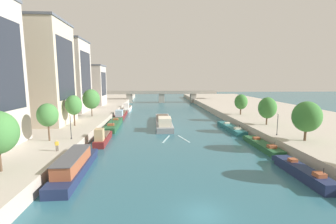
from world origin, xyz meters
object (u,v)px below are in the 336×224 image
moored_boat_left_lone (121,114)px  lamppost_left_bank (71,125)px  tree_left_past_mid (48,115)px  tree_left_end_of_row (91,99)px  tree_right_third (307,117)px  tree_right_second (241,102)px  tree_left_third (74,105)px  moored_boat_left_second (103,138)px  person_on_quay (57,145)px  barge_midriver (164,122)px  moored_boat_right_downstream (262,145)px  moored_boat_left_upstream (75,165)px  moored_boat_right_second (231,128)px  moored_boat_right_lone (302,172)px  moored_boat_left_end (127,108)px  moored_boat_left_near (114,124)px  lamppost_right_bank (278,123)px  tree_right_far (267,108)px  bridge_far (162,95)px

moored_boat_left_lone → lamppost_left_bank: size_ratio=3.75×
tree_left_past_mid → tree_left_end_of_row: size_ratio=0.84×
tree_right_third → tree_right_second: (0.02, 28.97, -0.38)m
tree_left_past_mid → tree_left_third: bearing=89.9°
moored_boat_left_second → person_on_quay: (-4.01, -11.40, 1.96)m
barge_midriver → tree_right_third: tree_right_third is taller
moored_boat_right_downstream → tree_left_past_mid: size_ratio=1.91×
moored_boat_left_second → tree_left_past_mid: size_ratio=1.66×
lamppost_left_bank → tree_right_second: bearing=32.4°
moored_boat_left_upstream → moored_boat_right_second: moored_boat_left_upstream is taller
moored_boat_right_second → barge_midriver: bearing=156.6°
moored_boat_left_upstream → moored_boat_right_lone: moored_boat_left_upstream is taller
tree_left_end_of_row → lamppost_left_bank: tree_left_end_of_row is taller
moored_boat_left_end → tree_left_past_mid: tree_left_past_mid is taller
moored_boat_right_second → tree_right_third: bearing=-69.7°
moored_boat_left_lone → lamppost_left_bank: (-3.74, -35.45, 3.57)m
moored_boat_right_downstream → tree_right_second: (5.96, 26.03, 5.21)m
moored_boat_left_near → moored_boat_left_end: bearing=90.0°
tree_left_end_of_row → lamppost_right_bank: size_ratio=1.83×
tree_left_past_mid → tree_right_far: (43.17, 10.92, -0.52)m
lamppost_left_bank → lamppost_right_bank: size_ratio=1.06×
tree_left_third → tree_right_third: 45.66m
moored_boat_left_near → person_on_quay: bearing=-98.0°
moored_boat_left_near → moored_boat_left_end: 32.14m
moored_boat_left_upstream → tree_right_second: (35.83, 35.75, 4.55)m
tree_left_third → bridge_far: size_ratio=0.12×
tree_left_past_mid → lamppost_right_bank: size_ratio=1.54×
tree_left_end_of_row → person_on_quay: tree_left_end_of_row is taller
tree_right_second → tree_right_third: bearing=-90.0°
moored_boat_right_lone → moored_boat_right_second: size_ratio=0.75×
moored_boat_left_lone → moored_boat_left_upstream: bearing=-89.8°
moored_boat_right_second → lamppost_right_bank: (3.86, -13.83, 3.76)m
barge_midriver → moored_boat_right_second: barge_midriver is taller
moored_boat_right_downstream → moored_boat_left_lone: bearing=129.7°
tree_right_third → tree_right_far: tree_right_third is taller
barge_midriver → moored_boat_left_lone: barge_midriver is taller
tree_right_third → person_on_quay: 39.63m
moored_boat_left_second → moored_boat_left_end: bearing=90.4°
moored_boat_right_lone → bridge_far: bridge_far is taller
moored_boat_right_lone → lamppost_left_bank: 35.69m
moored_boat_left_second → tree_right_third: bearing=-13.1°
barge_midriver → moored_boat_left_near: size_ratio=1.42×
moored_boat_right_lone → tree_right_second: (6.86, 38.63, 5.03)m
moored_boat_left_upstream → lamppost_right_bank: (33.10, 10.74, 3.09)m
tree_right_far → lamppost_right_bank: tree_right_far is taller
moored_boat_left_near → moored_boat_right_lone: moored_boat_right_lone is taller
tree_right_third → bridge_far: tree_right_third is taller
moored_boat_left_second → moored_boat_left_lone: size_ratio=0.64×
tree_left_third → tree_right_third: tree_left_third is taller
barge_midriver → tree_left_end_of_row: 21.01m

